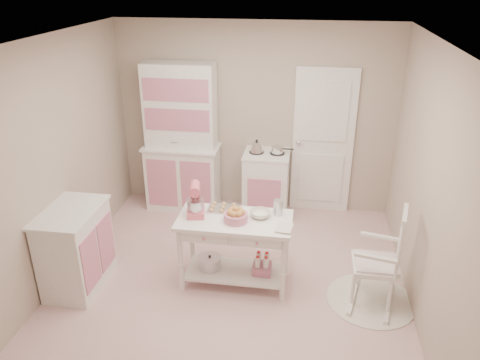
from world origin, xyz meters
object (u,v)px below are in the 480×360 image
stove (266,184)px  work_table (235,251)px  hutch (181,139)px  stand_mixer (195,201)px  rocking_chair (377,256)px  bread_basket (236,217)px  base_cabinet (76,249)px

stove → work_table: stove is taller
stove → work_table: (-0.17, -1.65, -0.06)m
hutch → stove: hutch is taller
work_table → hutch: bearing=121.3°
stove → stand_mixer: bearing=-109.9°
rocking_chair → bread_basket: 1.48m
stove → base_cabinet: same height
base_cabinet → work_table: bearing=10.3°
hutch → stand_mixer: bearing=-70.0°
stove → work_table: 1.66m
stove → bread_basket: stove is taller
rocking_chair → stand_mixer: size_ratio=3.24×
stove → rocking_chair: bearing=-53.5°
rocking_chair → stand_mixer: bearing=-171.6°
work_table → stand_mixer: 0.71m
rocking_chair → work_table: size_ratio=0.92×
hutch → stove: bearing=-2.4°
work_table → stand_mixer: stand_mixer is taller
hutch → stove: (1.20, -0.05, -0.58)m
base_cabinet → rocking_chair: size_ratio=0.84×
work_table → stand_mixer: size_ratio=3.53×
stove → bread_basket: bearing=-95.0°
base_cabinet → stand_mixer: 1.39m
hutch → base_cabinet: bearing=-107.7°
stove → rocking_chair: size_ratio=0.84×
hutch → rocking_chair: bearing=-35.8°
rocking_chair → work_table: 1.48m
rocking_chair → base_cabinet: bearing=-164.2°
base_cabinet → hutch: bearing=72.3°
work_table → bread_basket: bread_basket is taller
hutch → stand_mixer: size_ratio=6.12×
stand_mixer → hutch: bearing=97.9°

